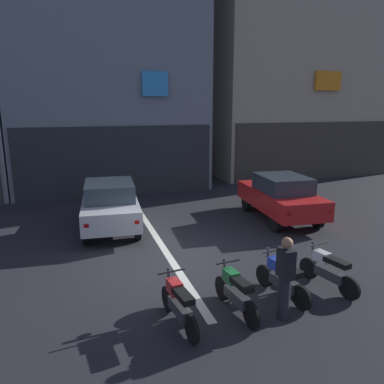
{
  "coord_description": "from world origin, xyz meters",
  "views": [
    {
      "loc": [
        -2.29,
        -8.86,
        4.05
      ],
      "look_at": [
        1.18,
        2.0,
        1.4
      ],
      "focal_mm": 34.45,
      "sensor_mm": 36.0,
      "label": 1
    }
  ],
  "objects_px": {
    "motorcycle_green_row_left_mid": "(236,291)",
    "person_by_motorcycles": "(285,278)",
    "motorcycle_white_row_right_mid": "(328,269)",
    "car_silver_crossing_near": "(110,204)",
    "motorcycle_red_row_leftmost": "(178,303)",
    "car_red_parked_kerbside": "(281,196)",
    "motorcycle_blue_row_centre": "(282,278)"
  },
  "relations": [
    {
      "from": "car_red_parked_kerbside",
      "to": "motorcycle_green_row_left_mid",
      "type": "bearing_deg",
      "value": -128.2
    },
    {
      "from": "car_red_parked_kerbside",
      "to": "motorcycle_green_row_left_mid",
      "type": "xyz_separation_m",
      "value": [
        -4.18,
        -5.32,
        -0.43
      ]
    },
    {
      "from": "car_silver_crossing_near",
      "to": "person_by_motorcycles",
      "type": "bearing_deg",
      "value": -67.82
    },
    {
      "from": "motorcycle_red_row_leftmost",
      "to": "person_by_motorcycles",
      "type": "xyz_separation_m",
      "value": [
        2.02,
        -0.39,
        0.4
      ]
    },
    {
      "from": "motorcycle_red_row_leftmost",
      "to": "car_silver_crossing_near",
      "type": "bearing_deg",
      "value": 96.03
    },
    {
      "from": "car_red_parked_kerbside",
      "to": "motorcycle_blue_row_centre",
      "type": "bearing_deg",
      "value": -120.47
    },
    {
      "from": "car_silver_crossing_near",
      "to": "motorcycle_white_row_right_mid",
      "type": "height_order",
      "value": "car_silver_crossing_near"
    },
    {
      "from": "motorcycle_red_row_leftmost",
      "to": "motorcycle_white_row_right_mid",
      "type": "height_order",
      "value": "same"
    },
    {
      "from": "car_red_parked_kerbside",
      "to": "person_by_motorcycles",
      "type": "xyz_separation_m",
      "value": [
        -3.37,
        -5.79,
        -0.03
      ]
    },
    {
      "from": "motorcycle_green_row_left_mid",
      "to": "motorcycle_white_row_right_mid",
      "type": "height_order",
      "value": "same"
    },
    {
      "from": "car_silver_crossing_near",
      "to": "car_red_parked_kerbside",
      "type": "xyz_separation_m",
      "value": [
        6.04,
        -0.75,
        0.0
      ]
    },
    {
      "from": "motorcycle_red_row_leftmost",
      "to": "motorcycle_green_row_left_mid",
      "type": "bearing_deg",
      "value": 3.86
    },
    {
      "from": "motorcycle_white_row_right_mid",
      "to": "motorcycle_green_row_left_mid",
      "type": "bearing_deg",
      "value": -173.15
    },
    {
      "from": "car_silver_crossing_near",
      "to": "motorcycle_red_row_leftmost",
      "type": "xyz_separation_m",
      "value": [
        0.65,
        -6.15,
        -0.43
      ]
    },
    {
      "from": "motorcycle_green_row_left_mid",
      "to": "car_red_parked_kerbside",
      "type": "bearing_deg",
      "value": 51.8
    },
    {
      "from": "motorcycle_green_row_left_mid",
      "to": "person_by_motorcycles",
      "type": "relative_size",
      "value": 1.0
    },
    {
      "from": "motorcycle_blue_row_centre",
      "to": "person_by_motorcycles",
      "type": "height_order",
      "value": "person_by_motorcycles"
    },
    {
      "from": "car_silver_crossing_near",
      "to": "motorcycle_green_row_left_mid",
      "type": "height_order",
      "value": "car_silver_crossing_near"
    },
    {
      "from": "car_silver_crossing_near",
      "to": "person_by_motorcycles",
      "type": "xyz_separation_m",
      "value": [
        2.67,
        -6.54,
        -0.03
      ]
    },
    {
      "from": "car_silver_crossing_near",
      "to": "motorcycle_blue_row_centre",
      "type": "relative_size",
      "value": 2.56
    },
    {
      "from": "person_by_motorcycles",
      "to": "motorcycle_blue_row_centre",
      "type": "bearing_deg",
      "value": 61.41
    },
    {
      "from": "car_red_parked_kerbside",
      "to": "motorcycle_blue_row_centre",
      "type": "relative_size",
      "value": 2.56
    },
    {
      "from": "motorcycle_white_row_right_mid",
      "to": "motorcycle_blue_row_centre",
      "type": "bearing_deg",
      "value": -178.2
    },
    {
      "from": "motorcycle_green_row_left_mid",
      "to": "motorcycle_white_row_right_mid",
      "type": "distance_m",
      "value": 2.43
    },
    {
      "from": "car_red_parked_kerbside",
      "to": "motorcycle_blue_row_centre",
      "type": "height_order",
      "value": "car_red_parked_kerbside"
    },
    {
      "from": "motorcycle_red_row_leftmost",
      "to": "car_red_parked_kerbside",
      "type": "bearing_deg",
      "value": 45.04
    },
    {
      "from": "motorcycle_white_row_right_mid",
      "to": "car_red_parked_kerbside",
      "type": "bearing_deg",
      "value": 70.57
    },
    {
      "from": "car_silver_crossing_near",
      "to": "motorcycle_green_row_left_mid",
      "type": "xyz_separation_m",
      "value": [
        1.86,
        -6.07,
        -0.43
      ]
    },
    {
      "from": "car_red_parked_kerbside",
      "to": "motorcycle_white_row_right_mid",
      "type": "bearing_deg",
      "value": -109.43
    },
    {
      "from": "motorcycle_blue_row_centre",
      "to": "person_by_motorcycles",
      "type": "xyz_separation_m",
      "value": [
        -0.39,
        -0.72,
        0.4
      ]
    },
    {
      "from": "car_silver_crossing_near",
      "to": "car_red_parked_kerbside",
      "type": "bearing_deg",
      "value": -7.06
    },
    {
      "from": "motorcycle_red_row_leftmost",
      "to": "motorcycle_blue_row_centre",
      "type": "relative_size",
      "value": 1.01
    }
  ]
}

